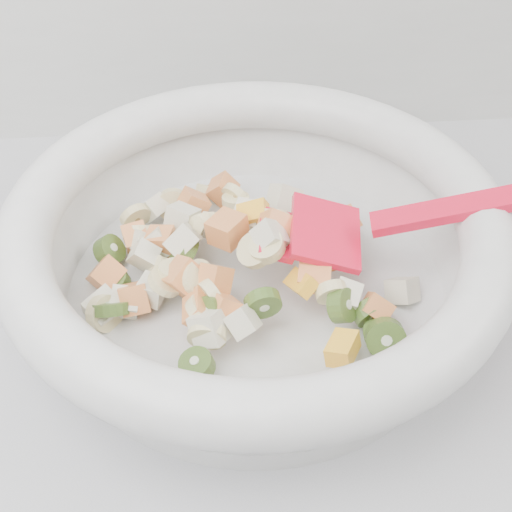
{
  "coord_description": "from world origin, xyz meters",
  "views": [
    {
      "loc": [
        0.0,
        1.09,
        1.3
      ],
      "look_at": [
        0.03,
        1.48,
        0.95
      ],
      "focal_mm": 50.0,
      "sensor_mm": 36.0,
      "label": 1
    }
  ],
  "objects": [
    {
      "name": "mixing_bowl",
      "position": [
        0.03,
        1.48,
        0.96
      ],
      "size": [
        0.46,
        0.37,
        0.13
      ],
      "color": "silver",
      "rests_on": "counter"
    }
  ]
}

